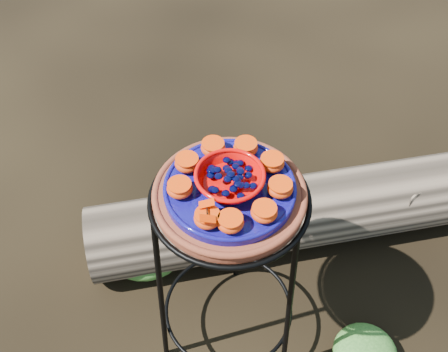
# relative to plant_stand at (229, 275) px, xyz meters

# --- Properties ---
(ground) EXTENTS (60.00, 60.00, 0.00)m
(ground) POSITION_rel_plant_stand_xyz_m (0.00, 0.00, -0.35)
(ground) COLOR black
(plant_stand) EXTENTS (0.44, 0.44, 0.70)m
(plant_stand) POSITION_rel_plant_stand_xyz_m (0.00, 0.00, 0.00)
(plant_stand) COLOR black
(plant_stand) RESTS_ON ground
(terracotta_saucer) EXTENTS (0.37, 0.37, 0.03)m
(terracotta_saucer) POSITION_rel_plant_stand_xyz_m (0.00, 0.00, 0.36)
(terracotta_saucer) COLOR maroon
(terracotta_saucer) RESTS_ON plant_stand
(cobalt_plate) EXTENTS (0.32, 0.32, 0.02)m
(cobalt_plate) POSITION_rel_plant_stand_xyz_m (0.00, 0.00, 0.39)
(cobalt_plate) COLOR #050037
(cobalt_plate) RESTS_ON terracotta_saucer
(red_bowl) EXTENTS (0.16, 0.16, 0.04)m
(red_bowl) POSITION_rel_plant_stand_xyz_m (0.00, 0.00, 0.42)
(red_bowl) COLOR #CD0704
(red_bowl) RESTS_ON cobalt_plate
(glass_gems) EXTENTS (0.12, 0.12, 0.02)m
(glass_gems) POSITION_rel_plant_stand_xyz_m (0.00, 0.00, 0.46)
(glass_gems) COLOR black
(glass_gems) RESTS_ON red_bowl
(orange_half_0) EXTENTS (0.06, 0.06, 0.03)m
(orange_half_0) POSITION_rel_plant_stand_xyz_m (-0.04, -0.11, 0.42)
(orange_half_0) COLOR #B02B00
(orange_half_0) RESTS_ON cobalt_plate
(orange_half_1) EXTENTS (0.06, 0.06, 0.03)m
(orange_half_1) POSITION_rel_plant_stand_xyz_m (0.02, -0.12, 0.42)
(orange_half_1) COLOR #B02B00
(orange_half_1) RESTS_ON cobalt_plate
(orange_half_2) EXTENTS (0.06, 0.06, 0.03)m
(orange_half_2) POSITION_rel_plant_stand_xyz_m (0.09, -0.08, 0.42)
(orange_half_2) COLOR #B02B00
(orange_half_2) RESTS_ON cobalt_plate
(orange_half_3) EXTENTS (0.06, 0.06, 0.03)m
(orange_half_3) POSITION_rel_plant_stand_xyz_m (0.12, -0.01, 0.42)
(orange_half_3) COLOR #B02B00
(orange_half_3) RESTS_ON cobalt_plate
(orange_half_4) EXTENTS (0.06, 0.06, 0.03)m
(orange_half_4) POSITION_rel_plant_stand_xyz_m (0.09, 0.07, 0.42)
(orange_half_4) COLOR #B02B00
(orange_half_4) RESTS_ON cobalt_plate
(orange_half_5) EXTENTS (0.06, 0.06, 0.03)m
(orange_half_5) POSITION_rel_plant_stand_xyz_m (0.03, 0.12, 0.42)
(orange_half_5) COLOR #B02B00
(orange_half_5) RESTS_ON cobalt_plate
(orange_half_6) EXTENTS (0.06, 0.06, 0.03)m
(orange_half_6) POSITION_rel_plant_stand_xyz_m (-0.05, 0.11, 0.42)
(orange_half_6) COLOR #B02B00
(orange_half_6) RESTS_ON cobalt_plate
(orange_half_7) EXTENTS (0.06, 0.06, 0.03)m
(orange_half_7) POSITION_rel_plant_stand_xyz_m (-0.11, 0.05, 0.42)
(orange_half_7) COLOR #B02B00
(orange_half_7) RESTS_ON cobalt_plate
(orange_half_8) EXTENTS (0.06, 0.06, 0.03)m
(orange_half_8) POSITION_rel_plant_stand_xyz_m (-0.11, -0.04, 0.42)
(orange_half_8) COLOR #B02B00
(orange_half_8) RESTS_ON cobalt_plate
(butterfly) EXTENTS (0.08, 0.06, 0.01)m
(butterfly) POSITION_rel_plant_stand_xyz_m (-0.04, -0.11, 0.44)
(butterfly) COLOR red
(butterfly) RESTS_ON orange_half_0
(driftwood_log) EXTENTS (1.50, 0.82, 0.27)m
(driftwood_log) POSITION_rel_plant_stand_xyz_m (0.18, 0.41, -0.21)
(driftwood_log) COLOR black
(driftwood_log) RESTS_ON ground
(foliage_left) EXTENTS (0.30, 0.30, 0.15)m
(foliage_left) POSITION_rel_plant_stand_xyz_m (-0.33, 0.26, -0.27)
(foliage_left) COLOR #224E1A
(foliage_left) RESTS_ON ground
(foliage_back) EXTENTS (0.31, 0.31, 0.16)m
(foliage_back) POSITION_rel_plant_stand_xyz_m (-0.09, 0.49, -0.27)
(foliage_back) COLOR #224E1A
(foliage_back) RESTS_ON ground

